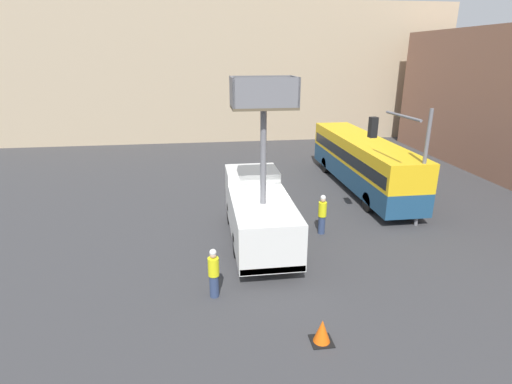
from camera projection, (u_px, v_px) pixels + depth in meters
name	position (u px, v px, depth m)	size (l,w,h in m)	color
ground_plane	(260.00, 237.00, 18.45)	(120.00, 120.00, 0.00)	#38383A
building_backdrop_far	(222.00, 71.00, 41.02)	(44.00, 10.00, 12.61)	tan
utility_truck	(259.00, 209.00, 17.44)	(2.46, 6.99, 7.22)	silver
city_bus	(362.00, 160.00, 24.51)	(2.43, 12.26, 3.15)	navy
traffic_light_pole	(406.00, 150.00, 18.25)	(3.03, 2.78, 5.69)	slate
road_worker_near_truck	(214.00, 273.00, 13.63)	(0.38, 0.38, 1.82)	navy
road_worker_directing	(322.00, 214.00, 18.50)	(0.38, 0.38, 1.91)	navy
traffic_cone_near_truck	(322.00, 332.00, 11.60)	(0.65, 0.65, 0.74)	black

